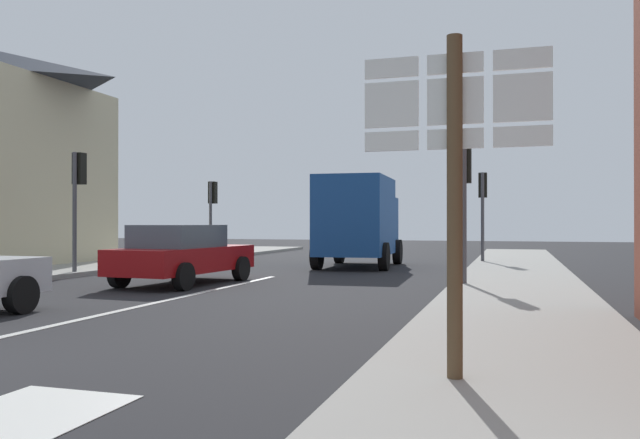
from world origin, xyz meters
The scene contains 10 objects.
ground_plane centered at (0.00, 10.00, 0.00)m, with size 80.00×80.00×0.00m, color #232326.
sidewalk_right centered at (6.57, 8.00, 0.07)m, with size 2.93×44.00×0.14m, color gray.
lane_centre_stripe centered at (0.00, 6.00, 0.01)m, with size 0.16×12.00×0.01m, color silver.
sedan_far centered at (-1.35, 9.32, 0.76)m, with size 2.21×4.32×1.47m.
delivery_truck centered at (1.37, 16.61, 1.65)m, with size 2.69×5.10×3.05m.
route_sign_post centered at (6.00, 1.02, 2.00)m, with size 1.66×0.14×3.20m.
traffic_light_near_left centered at (-5.41, 10.62, 2.61)m, with size 0.30×0.49×3.52m.
traffic_light_near_right centered at (5.41, 10.28, 2.48)m, with size 0.30×0.49×3.34m.
traffic_light_far_left centered at (-5.41, 19.08, 2.38)m, with size 0.30×0.49×3.22m.
traffic_light_far_right centered at (5.41, 19.11, 2.47)m, with size 0.30×0.49×3.34m.
Camera 1 is at (6.52, -4.81, 1.52)m, focal length 35.94 mm.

